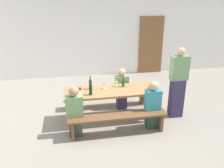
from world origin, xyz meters
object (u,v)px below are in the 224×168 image
(wooden_door, at_px, (151,45))
(wine_glass_2, at_px, (152,83))
(wine_glass_4, at_px, (80,88))
(seated_guest_far_0, at_px, (122,90))
(wine_glass_0, at_px, (104,84))
(tasting_table, at_px, (112,93))
(wine_bottle_2, at_px, (90,84))
(wine_glass_1, at_px, (74,92))
(wine_glass_3, at_px, (116,81))
(standing_host, at_px, (178,84))
(seated_guest_near_1, at_px, (153,106))
(wine_bottle_1, at_px, (123,82))
(bench_near, at_px, (118,119))
(wine_bottle_0, at_px, (91,89))
(bench_far, at_px, (107,94))
(seated_guest_near_0, at_px, (75,113))

(wooden_door, height_order, wine_glass_2, wooden_door)
(wine_glass_4, xyz_separation_m, seated_guest_far_0, (1.09, 0.60, -0.36))
(wine_glass_0, distance_m, wine_glass_2, 1.14)
(tasting_table, relative_size, wine_bottle_2, 7.10)
(wine_glass_2, bearing_deg, wine_glass_1, -174.10)
(wine_glass_3, height_order, standing_host, standing_host)
(wooden_door, relative_size, seated_guest_near_1, 1.91)
(wine_bottle_1, xyz_separation_m, standing_host, (1.26, -0.30, -0.03))
(wine_glass_4, bearing_deg, standing_host, -1.66)
(bench_near, distance_m, seated_guest_near_1, 0.84)
(wine_glass_0, xyz_separation_m, seated_guest_far_0, (0.51, 0.41, -0.35))
(wooden_door, distance_m, seated_guest_near_1, 4.05)
(wine_bottle_0, distance_m, wine_bottle_1, 0.88)
(wine_glass_3, bearing_deg, bench_near, -99.20)
(wine_glass_1, bearing_deg, tasting_table, 13.25)
(tasting_table, height_order, bench_far, tasting_table)
(wine_glass_4, height_order, standing_host, standing_host)
(tasting_table, height_order, wine_glass_3, wine_glass_3)
(wine_glass_1, bearing_deg, wine_bottle_0, 4.33)
(wine_bottle_2, distance_m, seated_guest_far_0, 0.98)
(bench_near, xyz_separation_m, wine_glass_2, (0.97, 0.66, 0.51))
(wooden_door, height_order, wine_bottle_0, wooden_door)
(bench_far, height_order, wine_bottle_0, wine_bottle_0)
(wooden_door, xyz_separation_m, seated_guest_near_1, (-1.27, -3.81, -0.52))
(bench_far, bearing_deg, wooden_door, 51.33)
(wine_bottle_0, height_order, wine_glass_2, wine_bottle_0)
(bench_near, relative_size, wine_glass_3, 11.94)
(tasting_table, height_order, seated_guest_near_1, seated_guest_near_1)
(wine_glass_1, distance_m, wine_glass_3, 1.10)
(seated_guest_near_0, bearing_deg, tasting_table, -59.24)
(wine_glass_0, bearing_deg, wine_glass_3, 17.47)
(bench_near, bearing_deg, wooden_door, 62.28)
(wine_glass_0, distance_m, seated_guest_near_1, 1.22)
(wine_glass_1, relative_size, wine_glass_3, 0.85)
(wine_bottle_2, distance_m, wine_glass_1, 0.54)
(wine_glass_0, bearing_deg, seated_guest_near_1, -33.63)
(wine_glass_0, xyz_separation_m, wine_glass_2, (1.13, -0.13, -0.00))
(bench_near, xyz_separation_m, wine_glass_0, (-0.16, 0.80, 0.51))
(wine_glass_1, distance_m, wine_glass_4, 0.20)
(wine_glass_0, distance_m, wine_glass_4, 0.61)
(bench_far, height_order, wine_glass_2, wine_glass_2)
(wine_bottle_0, bearing_deg, tasting_table, 19.27)
(wine_bottle_0, height_order, wine_bottle_1, wine_bottle_0)
(wine_bottle_1, height_order, wine_glass_4, wine_bottle_1)
(wine_glass_1, height_order, seated_guest_near_0, seated_guest_near_0)
(wine_glass_1, xyz_separation_m, seated_guest_far_0, (1.23, 0.74, -0.34))
(wine_glass_0, relative_size, wine_glass_4, 0.96)
(wooden_door, xyz_separation_m, bench_far, (-2.08, -2.60, -0.69))
(bench_far, height_order, seated_guest_near_1, seated_guest_near_1)
(wine_bottle_0, xyz_separation_m, wine_glass_3, (0.66, 0.39, 0.00))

